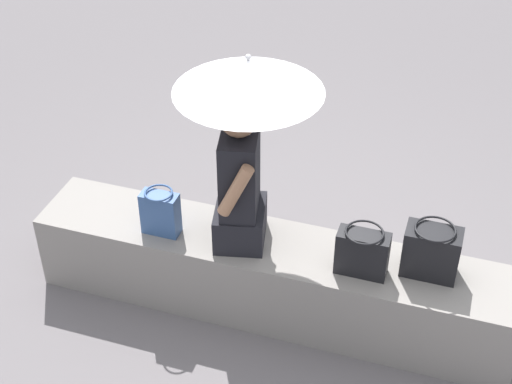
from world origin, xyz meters
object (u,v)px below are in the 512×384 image
person_seated (240,183)px  handbag_black (160,212)px  shoulder_bag_spare (431,251)px  tote_bag_canvas (362,252)px  parasol (248,76)px

person_seated → handbag_black: person_seated is taller
person_seated → shoulder_bag_spare: person_seated is taller
tote_bag_canvas → parasol: bearing=172.4°
shoulder_bag_spare → person_seated: bearing=-177.9°
handbag_black → shoulder_bag_spare: size_ratio=0.93×
person_seated → parasol: parasol is taller
tote_bag_canvas → shoulder_bag_spare: bearing=17.2°
person_seated → shoulder_bag_spare: bearing=2.1°
tote_bag_canvas → handbag_black: bearing=-179.0°
tote_bag_canvas → person_seated: bearing=174.4°
person_seated → parasol: 0.66m
parasol → shoulder_bag_spare: 1.36m
handbag_black → tote_bag_canvas: bearing=1.0°
parasol → shoulder_bag_spare: (1.02, 0.02, -0.89)m
person_seated → handbag_black: size_ratio=3.14×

